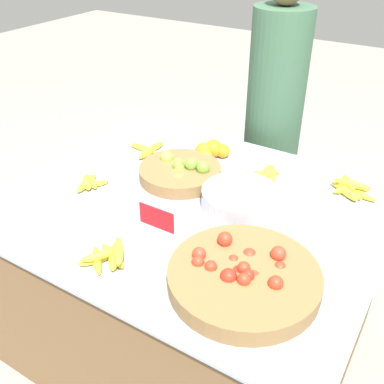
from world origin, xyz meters
TOP-DOWN VIEW (x-y plane):
  - ground_plane at (0.00, 0.00)m, footprint 12.00×12.00m
  - market_table at (0.00, 0.00)m, footprint 1.43×1.19m
  - lime_bowl at (-0.14, 0.14)m, footprint 0.35×0.35m
  - tomato_basket at (0.37, -0.30)m, footprint 0.46×0.46m
  - orange_pile at (-0.12, 0.36)m, footprint 0.14×0.15m
  - metal_bowl at (0.17, 0.07)m, footprint 0.29×0.29m
  - price_sign at (-0.02, -0.20)m, footprint 0.15×0.01m
  - banana_bunch_middle_left at (-0.40, 0.26)m, footprint 0.16×0.19m
  - banana_bunch_middle_right at (-0.43, -0.12)m, footprint 0.13×0.15m
  - banana_bunch_back_center at (0.50, 0.39)m, footprint 0.20×0.16m
  - banana_bunch_front_right at (-0.05, -0.44)m, footprint 0.17×0.17m
  - banana_bunch_front_left at (0.17, 0.35)m, footprint 0.14×0.14m
  - vendor_person at (-0.02, 0.84)m, footprint 0.29×0.29m

SIDE VIEW (x-z plane):
  - ground_plane at x=0.00m, z-range 0.00..0.00m
  - market_table at x=0.00m, z-range 0.00..0.78m
  - vendor_person at x=-0.02m, z-range -0.05..1.48m
  - banana_bunch_middle_left at x=-0.40m, z-range 0.78..0.82m
  - banana_bunch_middle_right at x=-0.43m, z-range 0.78..0.82m
  - banana_bunch_front_left at x=0.17m, z-range 0.78..0.82m
  - banana_bunch_back_center at x=0.50m, z-range 0.78..0.83m
  - banana_bunch_front_right at x=-0.05m, z-range 0.78..0.84m
  - lime_bowl at x=-0.14m, z-range 0.77..0.86m
  - tomato_basket at x=0.37m, z-range 0.77..0.87m
  - orange_pile at x=-0.12m, z-range 0.78..0.86m
  - metal_bowl at x=0.17m, z-range 0.78..0.86m
  - price_sign at x=-0.02m, z-range 0.78..0.87m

